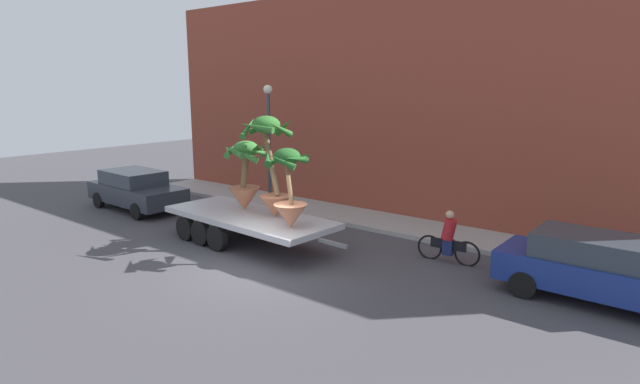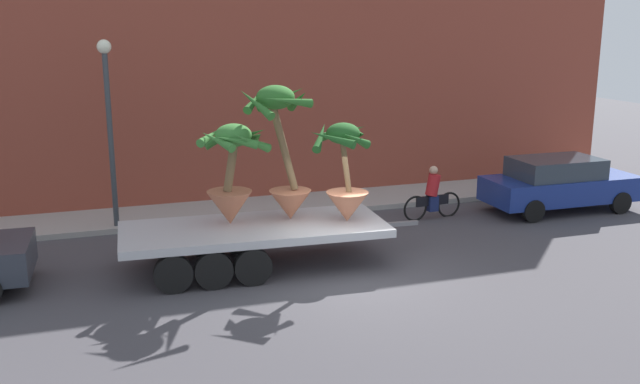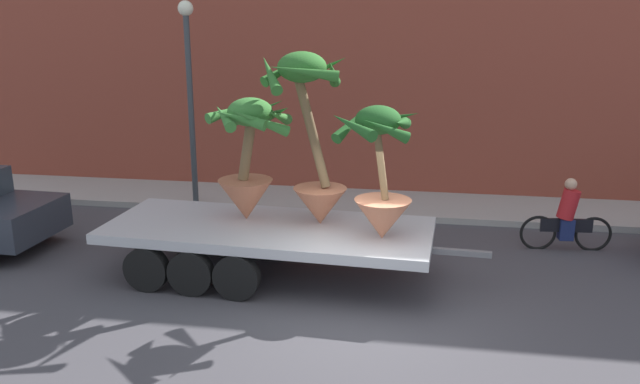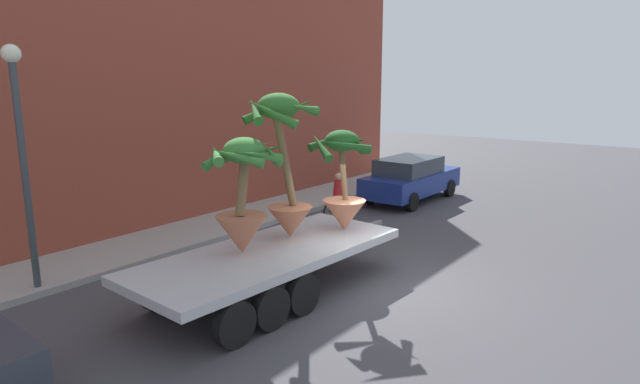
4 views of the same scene
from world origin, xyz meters
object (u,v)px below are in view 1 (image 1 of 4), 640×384
Objects in this scene: flatbed_trailer at (244,219)px; street_lamp at (269,130)px; trailing_car at (136,189)px; potted_palm_rear at (245,177)px; parked_car at (599,268)px; potted_palm_middle at (289,192)px; cyclist at (449,240)px; potted_palm_front at (271,167)px.

street_lamp is at bearing 123.57° from flatbed_trailer.
flatbed_trailer is 1.44× the size of street_lamp.
street_lamp is at bearing 39.27° from trailing_car.
potted_palm_rear is 0.50× the size of parked_car.
potted_palm_middle is 9.17m from trailing_car.
street_lamp is (-4.85, 4.25, 1.21)m from potted_palm_middle.
potted_palm_middle is 4.72m from cyclist.
parked_car is at bearing 10.86° from flatbed_trailer.
potted_palm_front is (1.02, 0.23, 1.75)m from flatbed_trailer.
potted_palm_front reaches higher than flatbed_trailer.
potted_palm_middle is 0.47× the size of street_lamp.
cyclist is at bearing 23.00° from potted_palm_front.
potted_palm_rear reaches higher than trailing_car.
potted_palm_middle is 0.74× the size of potted_palm_front.
potted_palm_front reaches higher than parked_car.
potted_palm_rear is 1.00× the size of potted_palm_middle.
street_lamp reaches higher than flatbed_trailer.
potted_palm_rear is 0.49× the size of trailing_car.
parked_car is at bearing 16.73° from potted_palm_middle.
potted_palm_rear reaches higher than cyclist.
trailing_car is at bearing 176.30° from flatbed_trailer.
cyclist reaches higher than flatbed_trailer.
street_lamp reaches higher than trailing_car.
parked_car is (7.51, 2.26, -1.19)m from potted_palm_middle.
trailing_car reaches higher than cyclist.
flatbed_trailer is at bearing -169.14° from parked_car.
potted_palm_middle is at bearing -25.58° from potted_palm_front.
street_lamp is at bearing 169.56° from cyclist.
potted_palm_front is 0.68× the size of parked_car.
potted_palm_middle is at bearing -41.20° from street_lamp.
potted_palm_rear is at bearing 120.78° from flatbed_trailer.
cyclist is (4.90, 2.08, -1.85)m from potted_palm_front.
street_lamp is (-8.49, 1.57, 2.56)m from cyclist.
potted_palm_rear reaches higher than parked_car.
flatbed_trailer is 3.06× the size of potted_palm_middle.
potted_palm_rear is 1.26m from potted_palm_front.
potted_palm_rear is 10.17m from parked_car.
trailing_car is (-7.79, 0.21, -1.69)m from potted_palm_front.
street_lamp is (4.20, 3.43, 2.40)m from trailing_car.
flatbed_trailer is at bearing 170.60° from potted_palm_middle.
potted_palm_middle reaches higher than flatbed_trailer.
street_lamp is at bearing 170.85° from parked_car.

